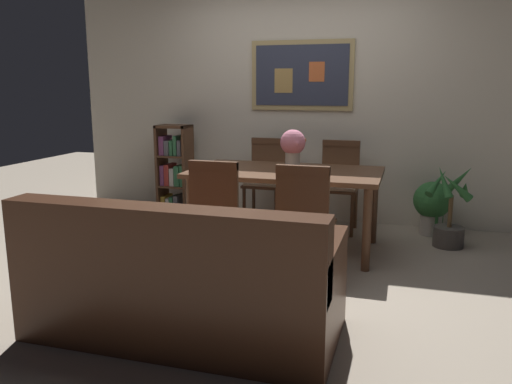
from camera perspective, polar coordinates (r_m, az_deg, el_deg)
name	(u,v)px	position (r m, az deg, el deg)	size (l,w,h in m)	color
ground_plane	(257,265)	(4.32, 0.16, -8.01)	(12.00, 12.00, 0.00)	tan
wall_back_with_painting	(301,100)	(5.71, 5.02, 10.09)	(5.20, 0.14, 2.60)	beige
dining_table	(286,179)	(4.61, 3.30, 1.41)	(1.67, 0.95, 0.72)	brown
dining_chair_near_right	(305,214)	(3.78, 5.40, -2.46)	(0.40, 0.41, 0.91)	brown
dining_chair_far_right	(339,178)	(5.31, 9.14, 1.54)	(0.40, 0.41, 0.91)	brown
dining_chair_far_left	(267,174)	(5.47, 1.17, 1.97)	(0.40, 0.41, 0.91)	brown
dining_chair_near_left	(219,207)	(3.98, -4.14, -1.70)	(0.40, 0.41, 0.91)	brown
leather_couch	(182,285)	(3.09, -8.19, -10.11)	(1.80, 0.84, 0.84)	#472819
bookshelf	(174,172)	(5.92, -8.98, 2.17)	(0.36, 0.28, 1.03)	brown
potted_ivy	(432,204)	(5.39, 18.85, -1.29)	(0.37, 0.37, 0.56)	#B2ADA3
potted_palm	(450,216)	(5.04, 20.58, -2.49)	(0.45, 0.44, 0.76)	#4C4742
flower_vase	(293,146)	(4.57, 4.10, 5.10)	(0.22, 0.22, 0.36)	beige
tv_remote	(315,171)	(4.48, 6.53, 2.27)	(0.16, 0.12, 0.02)	black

